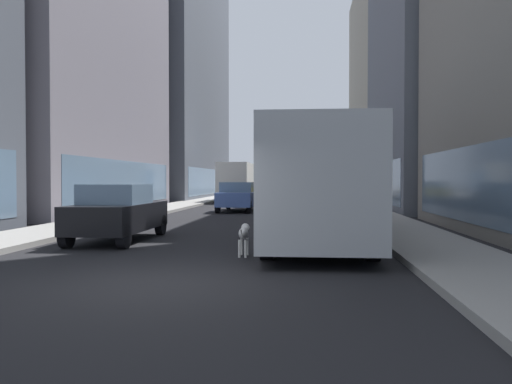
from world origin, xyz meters
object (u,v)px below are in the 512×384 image
box_truck (237,181)px  car_black_suv (118,212)px  car_grey_wagon (283,195)px  transit_bus (315,179)px  dalmatian_dog (244,234)px  car_blue_hatchback (238,196)px  car_yellow_taxi (290,190)px

box_truck → car_black_suv: bearing=-90.0°
car_grey_wagon → car_black_suv: bearing=-102.9°
car_grey_wagon → box_truck: bearing=113.3°
transit_bus → box_truck: bearing=102.3°
dalmatian_dog → car_grey_wagon: bearing=89.7°
car_blue_hatchback → box_truck: box_truck is taller
car_yellow_taxi → car_black_suv: bearing=-96.7°
car_yellow_taxi → car_black_suv: same height
box_truck → car_blue_hatchback: bearing=-82.5°
car_grey_wagon → car_yellow_taxi: (0.00, 16.39, 0.00)m
car_blue_hatchback → car_yellow_taxi: (2.40, 19.30, -0.00)m
car_black_suv → box_truck: (-0.00, 26.73, 0.85)m
car_yellow_taxi → car_black_suv: (-4.00, -33.80, -0.00)m
car_black_suv → box_truck: 26.74m
box_truck → dalmatian_dog: box_truck is taller
box_truck → dalmatian_dog: size_ratio=7.79×
car_blue_hatchback → dalmatian_dog: 17.24m
car_blue_hatchback → car_yellow_taxi: size_ratio=1.03×
car_black_suv → box_truck: bearing=90.0°
car_grey_wagon → car_yellow_taxi: 16.39m
transit_bus → car_grey_wagon: (-1.60, 16.36, -0.95)m
car_blue_hatchback → box_truck: bearing=97.5°
box_truck → dalmatian_dog: (3.90, -29.31, -1.15)m
car_blue_hatchback → dalmatian_dog: size_ratio=4.95×
transit_bus → dalmatian_dog: transit_bus is taller
car_black_suv → dalmatian_dog: size_ratio=4.42×
transit_bus → car_black_suv: (-5.60, -1.06, -0.96)m
car_grey_wagon → box_truck: box_truck is taller
car_black_suv → car_yellow_taxi: bearing=83.3°
dalmatian_dog → car_blue_hatchback: bearing=97.7°
box_truck → car_yellow_taxi: bearing=60.5°
car_yellow_taxi → box_truck: size_ratio=0.62×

